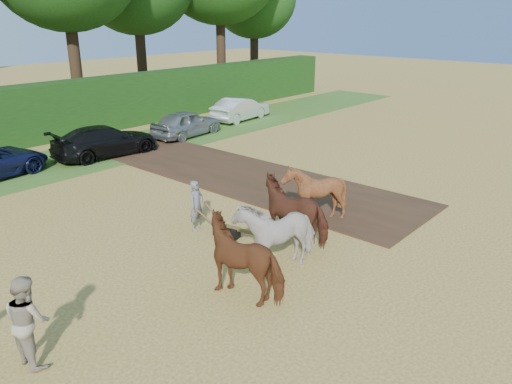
{
  "coord_description": "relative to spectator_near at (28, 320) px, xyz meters",
  "views": [
    {
      "loc": [
        -13.17,
        -7.19,
        6.5
      ],
      "look_at": [
        -2.53,
        2.11,
        1.4
      ],
      "focal_mm": 35.0,
      "sensor_mm": 36.0,
      "label": 1
    }
  ],
  "objects": [
    {
      "name": "parked_cars",
      "position": [
        9.5,
        12.43,
        -0.23
      ],
      "size": [
        25.13,
        3.36,
        1.47
      ],
      "color": "white",
      "rests_on": "ground"
    },
    {
      "name": "earth_strip",
      "position": [
        11.41,
        5.52,
        -0.91
      ],
      "size": [
        4.5,
        17.0,
        0.05
      ],
      "primitive_type": "cube",
      "color": "#472D1C",
      "rests_on": "ground"
    },
    {
      "name": "spectator_near",
      "position": [
        0.0,
        0.0,
        0.0
      ],
      "size": [
        0.73,
        0.93,
        1.88
      ],
      "primitive_type": "imported",
      "rotation": [
        0.0,
        0.0,
        1.6
      ],
      "color": "#C3B599",
      "rests_on": "ground"
    },
    {
      "name": "ground",
      "position": [
        9.91,
        -1.48,
        -0.94
      ],
      "size": [
        120.0,
        120.0,
        0.0
      ],
      "primitive_type": "plane",
      "color": "gold",
      "rests_on": "ground"
    },
    {
      "name": "hedgerow",
      "position": [
        9.91,
        17.02,
        0.56
      ],
      "size": [
        46.0,
        1.6,
        3.0
      ],
      "primitive_type": "cube",
      "color": "#14380F",
      "rests_on": "ground"
    },
    {
      "name": "grass_verge",
      "position": [
        9.91,
        12.52,
        -0.92
      ],
      "size": [
        50.0,
        5.0,
        0.03
      ],
      "primitive_type": "cube",
      "color": "#38601E",
      "rests_on": "ground"
    },
    {
      "name": "plough_team",
      "position": [
        7.07,
        -0.68,
        0.02
      ],
      "size": [
        6.47,
        5.21,
        1.94
      ],
      "color": "brown",
      "rests_on": "ground"
    }
  ]
}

